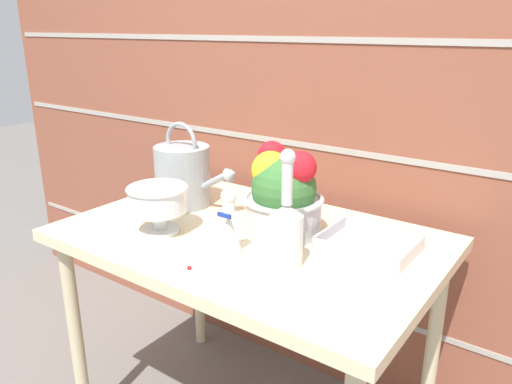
{
  "coord_description": "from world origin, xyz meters",
  "views": [
    {
      "loc": [
        0.81,
        -1.09,
        1.33
      ],
      "look_at": [
        0.0,
        0.04,
        0.86
      ],
      "focal_mm": 35.0,
      "sensor_mm": 36.0,
      "label": 1
    }
  ],
  "objects_px": {
    "figurine_vase": "(229,230)",
    "wire_tray": "(368,246)",
    "flower_planter": "(283,194)",
    "watering_can": "(183,175)",
    "glass_decanter": "(286,229)",
    "crystal_pedestal_bowl": "(158,202)"
  },
  "relations": [
    {
      "from": "crystal_pedestal_bowl",
      "to": "watering_can",
      "type": "bearing_deg",
      "value": 116.07
    },
    {
      "from": "flower_planter",
      "to": "wire_tray",
      "type": "height_order",
      "value": "flower_planter"
    },
    {
      "from": "crystal_pedestal_bowl",
      "to": "flower_planter",
      "type": "distance_m",
      "value": 0.37
    },
    {
      "from": "watering_can",
      "to": "flower_planter",
      "type": "height_order",
      "value": "watering_can"
    },
    {
      "from": "glass_decanter",
      "to": "figurine_vase",
      "type": "height_order",
      "value": "glass_decanter"
    },
    {
      "from": "flower_planter",
      "to": "figurine_vase",
      "type": "height_order",
      "value": "flower_planter"
    },
    {
      "from": "wire_tray",
      "to": "crystal_pedestal_bowl",
      "type": "bearing_deg",
      "value": -155.97
    },
    {
      "from": "crystal_pedestal_bowl",
      "to": "flower_planter",
      "type": "relative_size",
      "value": 0.68
    },
    {
      "from": "watering_can",
      "to": "crystal_pedestal_bowl",
      "type": "xyz_separation_m",
      "value": [
        0.11,
        -0.22,
        -0.01
      ]
    },
    {
      "from": "glass_decanter",
      "to": "wire_tray",
      "type": "height_order",
      "value": "glass_decanter"
    },
    {
      "from": "figurine_vase",
      "to": "wire_tray",
      "type": "xyz_separation_m",
      "value": [
        0.28,
        0.26,
        -0.07
      ]
    },
    {
      "from": "watering_can",
      "to": "crystal_pedestal_bowl",
      "type": "relative_size",
      "value": 1.84
    },
    {
      "from": "crystal_pedestal_bowl",
      "to": "wire_tray",
      "type": "xyz_separation_m",
      "value": [
        0.56,
        0.25,
        -0.08
      ]
    },
    {
      "from": "watering_can",
      "to": "glass_decanter",
      "type": "height_order",
      "value": "glass_decanter"
    },
    {
      "from": "crystal_pedestal_bowl",
      "to": "figurine_vase",
      "type": "distance_m",
      "value": 0.27
    },
    {
      "from": "figurine_vase",
      "to": "wire_tray",
      "type": "distance_m",
      "value": 0.39
    },
    {
      "from": "figurine_vase",
      "to": "crystal_pedestal_bowl",
      "type": "bearing_deg",
      "value": 178.04
    },
    {
      "from": "glass_decanter",
      "to": "flower_planter",
      "type": "bearing_deg",
      "value": 125.31
    },
    {
      "from": "figurine_vase",
      "to": "flower_planter",
      "type": "bearing_deg",
      "value": 84.23
    },
    {
      "from": "crystal_pedestal_bowl",
      "to": "figurine_vase",
      "type": "bearing_deg",
      "value": -1.96
    },
    {
      "from": "flower_planter",
      "to": "wire_tray",
      "type": "bearing_deg",
      "value": 7.53
    },
    {
      "from": "watering_can",
      "to": "flower_planter",
      "type": "xyz_separation_m",
      "value": [
        0.4,
        -0.01,
        0.01
      ]
    }
  ]
}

